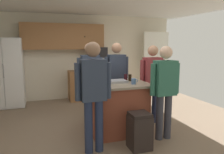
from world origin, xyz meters
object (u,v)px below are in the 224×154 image
Objects in this scene: person_host_foreground at (116,75)px; serving_tray at (115,81)px; person_guest_right at (165,86)px; person_elder_center at (152,79)px; microwave_over_range at (97,52)px; person_guest_left at (90,77)px; mug_blue_stoneware at (94,80)px; refrigerator at (6,73)px; person_guest_by_door at (93,90)px; mug_ceramic_white at (134,81)px; tumbler_amber at (126,77)px; kitchen_island at (117,108)px; trash_bin at (139,131)px; glass_short_whisky at (130,78)px.

person_host_foreground is 3.94× the size of serving_tray.
person_elder_center is (0.19, 0.80, 0.00)m from person_guest_right.
person_guest_left reaches higher than microwave_over_range.
person_host_foreground is at bearing 40.03° from mug_blue_stoneware.
refrigerator is 1.07× the size of person_guest_by_door.
tumbler_amber is at bearing 87.06° from mug_ceramic_white.
tumbler_amber is 0.29× the size of serving_tray.
serving_tray is (2.25, -2.54, 0.06)m from refrigerator.
person_host_foreground is (-0.07, -1.96, -0.44)m from microwave_over_range.
person_guest_left is at bearing 114.29° from kitchen_island.
serving_tray is at bearing -149.59° from tumbler_amber.
person_elder_center is at bearing 68.51° from person_host_foreground.
person_elder_center is 0.97× the size of person_host_foreground.
microwave_over_range is 3.68m from trash_bin.
kitchen_island is 0.68× the size of person_host_foreground.
trash_bin is at bearing -99.08° from tumbler_amber.
tumbler_amber is at bearing -0.77° from person_guest_by_door.
glass_short_whisky is (0.73, -0.07, 0.02)m from mug_blue_stoneware.
serving_tray is at bearing -3.04° from person_host_foreground.
person_elder_center is 1.43m from trash_bin.
person_elder_center is 12.96× the size of mug_blue_stoneware.
person_guest_by_door is at bearing 41.16° from person_guest_right.
refrigerator is 3.04m from mug_blue_stoneware.
mug_ceramic_white is (0.60, -0.95, 0.02)m from person_guest_left.
person_elder_center is 1.74m from person_guest_by_door.
serving_tray is 0.72× the size of trash_bin.
microwave_over_range is 2.01m from person_host_foreground.
person_guest_right is at bearing -46.97° from refrigerator.
glass_short_whisky is at bearing 76.95° from trash_bin.
serving_tray is at bearing -169.67° from glass_short_whisky.
tumbler_amber is 0.98× the size of mug_ceramic_white.
trash_bin is at bearing -81.02° from serving_tray.
trash_bin is at bearing -54.79° from refrigerator.
trash_bin is (-0.77, -1.00, -0.67)m from person_elder_center.
person_guest_left reaches higher than mug_ceramic_white.
trash_bin is at bearing 36.63° from person_elder_center.
glass_short_whisky is 0.12m from tumbler_amber.
serving_tray is at bearing 134.29° from mug_ceramic_white.
tumbler_amber is (0.63, -0.50, 0.04)m from person_guest_left.
mug_ceramic_white is (0.26, -0.19, 0.53)m from kitchen_island.
person_guest_by_door reaches higher than person_host_foreground.
refrigerator is at bearing 71.57° from person_guest_by_door.
serving_tray is (-0.29, -0.17, -0.04)m from tumbler_amber.
microwave_over_range reaches higher than trash_bin.
microwave_over_range reaches higher than kitchen_island.
microwave_over_range is at bearing -93.37° from person_elder_center.
person_guest_by_door reaches higher than person_guest_right.
person_guest_right is at bearing 14.34° from person_guest_left.
person_host_foreground is 13.36× the size of mug_blue_stoneware.
person_host_foreground reaches higher than microwave_over_range.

